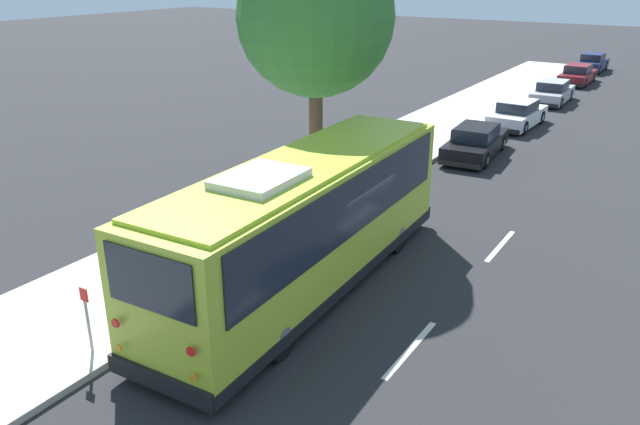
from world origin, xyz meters
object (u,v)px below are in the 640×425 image
object	(u,v)px
fire_hydrant	(393,165)
parked_sedan_navy	(592,63)
parked_sedan_white	(517,115)
sign_post_near	(88,319)
shuttle_bus	(306,218)
parked_sedan_black	(475,142)
street_tree	(318,6)
parked_sedan_maroon	(578,75)
sign_post_far	(145,291)
parked_sedan_silver	(552,93)

from	to	relation	value
fire_hydrant	parked_sedan_navy	bearing A→B (deg)	-2.46
parked_sedan_white	sign_post_near	distance (m)	23.86
shuttle_bus	fire_hydrant	world-z (taller)	shuttle_bus
parked_sedan_black	fire_hydrant	distance (m)	4.79
sign_post_near	street_tree	bearing A→B (deg)	5.32
parked_sedan_maroon	sign_post_near	distance (m)	37.95
sign_post_near	fire_hydrant	distance (m)	13.30
sign_post_far	parked_sedan_silver	bearing A→B (deg)	-3.31
parked_sedan_silver	sign_post_far	distance (m)	29.20
street_tree	parked_sedan_navy	bearing A→B (deg)	-3.93
parked_sedan_white	parked_sedan_silver	xyz separation A→B (m)	(6.81, -0.05, -0.02)
shuttle_bus	sign_post_near	size ratio (longest dim) A/B	7.25
parked_sedan_white	street_tree	bearing A→B (deg)	172.11
parked_sedan_silver	parked_sedan_black	bearing A→B (deg)	178.88
parked_sedan_silver	parked_sedan_navy	distance (m)	13.32
parked_sedan_maroon	fire_hydrant	xyz separation A→B (m)	(-24.62, 1.49, -0.03)
parked_sedan_white	parked_sedan_silver	bearing A→B (deg)	1.98
parked_sedan_silver	parked_sedan_maroon	distance (m)	7.30
shuttle_bus	sign_post_far	distance (m)	3.99
parked_sedan_maroon	parked_sedan_navy	bearing A→B (deg)	2.24
sign_post_far	fire_hydrant	bearing A→B (deg)	-0.55
sign_post_far	fire_hydrant	size ratio (longest dim) A/B	1.71
sign_post_near	sign_post_far	distance (m)	1.47
parked_sedan_black	fire_hydrant	bearing A→B (deg)	157.11
parked_sedan_white	fire_hydrant	bearing A→B (deg)	174.21
parked_sedan_white	fire_hydrant	size ratio (longest dim) A/B	5.40
parked_sedan_silver	sign_post_far	bearing A→B (deg)	175.85
shuttle_bus	parked_sedan_black	xyz separation A→B (m)	(13.04, 0.34, -1.22)
parked_sedan_navy	street_tree	distance (m)	34.65
parked_sedan_black	parked_sedan_silver	size ratio (longest dim) A/B	1.08
parked_sedan_black	parked_sedan_maroon	xyz separation A→B (m)	(20.07, 0.02, -0.02)
parked_sedan_maroon	parked_sedan_navy	distance (m)	6.03
shuttle_bus	parked_sedan_maroon	xyz separation A→B (m)	(33.11, 0.36, -1.23)
sign_post_near	fire_hydrant	world-z (taller)	sign_post_near
parked_sedan_navy	street_tree	world-z (taller)	street_tree
parked_sedan_black	sign_post_far	bearing A→B (deg)	169.83
sign_post_far	sign_post_near	bearing A→B (deg)	180.00
parked_sedan_white	parked_sedan_silver	distance (m)	6.81
parked_sedan_silver	fire_hydrant	size ratio (longest dim) A/B	5.44
parked_sedan_white	sign_post_near	xyz separation A→B (m)	(-23.81, 1.63, 0.28)
parked_sedan_navy	parked_sedan_silver	bearing A→B (deg)	-177.65
parked_sedan_silver	street_tree	xyz separation A→B (m)	(-20.79, 2.60, 5.63)
sign_post_far	parked_sedan_black	bearing A→B (deg)	-5.66
parked_sedan_white	parked_sedan_maroon	bearing A→B (deg)	2.57
fire_hydrant	parked_sedan_silver	bearing A→B (deg)	-5.19
parked_sedan_black	sign_post_near	bearing A→B (deg)	170.30
shuttle_bus	parked_sedan_silver	xyz separation A→B (m)	(25.82, 0.28, -1.23)
street_tree	sign_post_far	xyz separation A→B (m)	(-8.36, -0.91, -5.37)
parked_sedan_silver	street_tree	world-z (taller)	street_tree
parked_sedan_navy	street_tree	size ratio (longest dim) A/B	0.47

